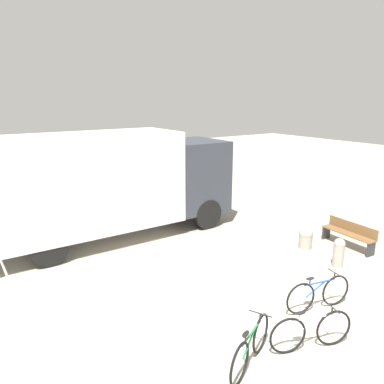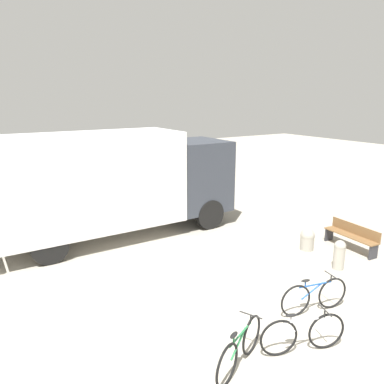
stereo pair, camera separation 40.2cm
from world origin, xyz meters
The scene contains 8 objects.
ground_plane centered at (0.00, 0.00, 0.00)m, with size 60.00×60.00×0.00m, color #A8A091.
delivery_truck centered at (-1.37, 6.84, 1.93)m, with size 7.91×2.30×3.51m.
park_bench centered at (4.32, 1.97, 0.45)m, with size 0.54×1.79×0.78m.
bicycle_near centered at (-1.97, -0.31, 0.39)m, with size 1.55×0.75×0.83m.
bicycle_middle centered at (-0.73, -0.60, 0.39)m, with size 1.61×0.65×0.83m.
bicycle_far centered at (0.51, 0.19, 0.39)m, with size 1.66×0.51×0.83m.
bollard_near_bench centered at (2.79, 1.28, 0.45)m, with size 0.31×0.31×0.83m.
bollard_far_bench centered at (3.11, 2.66, 0.35)m, with size 0.43×0.43×0.68m.
Camera 2 is at (-5.64, -4.61, 4.61)m, focal length 35.00 mm.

